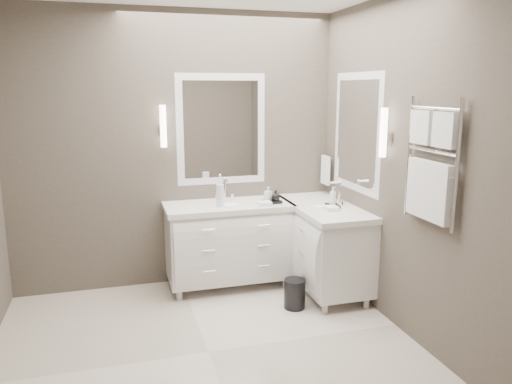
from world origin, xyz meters
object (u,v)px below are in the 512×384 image
object	(u,v)px
vanity_right	(323,241)
waste_bin	(295,294)
towel_ladder	(430,169)
vanity_back	(229,239)

from	to	relation	value
vanity_right	waste_bin	bearing A→B (deg)	-140.27
towel_ladder	waste_bin	size ratio (longest dim) A/B	3.33
vanity_back	waste_bin	xyz separation A→B (m)	(0.45, -0.68, -0.35)
towel_ladder	waste_bin	distance (m)	1.70
vanity_back	waste_bin	bearing A→B (deg)	-56.44
towel_ladder	waste_bin	world-z (taller)	towel_ladder
vanity_right	waste_bin	size ratio (longest dim) A/B	4.58
towel_ladder	vanity_back	bearing A→B (deg)	124.10
vanity_right	towel_ladder	distance (m)	1.60
vanity_right	towel_ladder	bearing A→B (deg)	-80.16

